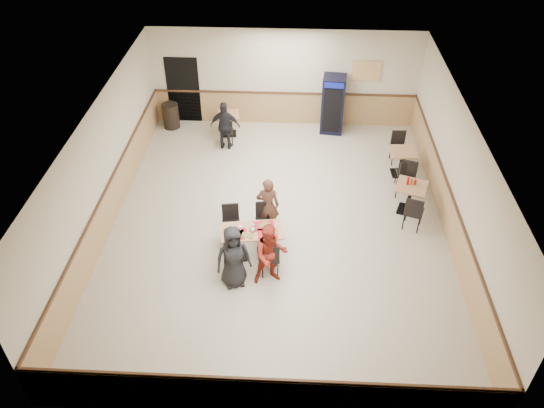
# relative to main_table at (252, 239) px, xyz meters

# --- Properties ---
(ground) EXTENTS (10.00, 10.00, 0.00)m
(ground) POSITION_rel_main_table_xyz_m (0.53, 1.07, -0.48)
(ground) COLOR beige
(ground) RESTS_ON ground
(room_shell) EXTENTS (10.00, 10.00, 10.00)m
(room_shell) POSITION_rel_main_table_xyz_m (2.31, 3.62, 0.10)
(room_shell) COLOR silver
(room_shell) RESTS_ON ground
(main_table) EXTENTS (1.44, 0.87, 0.72)m
(main_table) POSITION_rel_main_table_xyz_m (0.00, 0.00, 0.00)
(main_table) COLOR black
(main_table) RESTS_ON ground
(main_chairs) EXTENTS (1.42, 1.74, 0.92)m
(main_chairs) POSITION_rel_main_table_xyz_m (-0.05, -0.01, -0.02)
(main_chairs) COLOR black
(main_chairs) RESTS_ON ground
(diner_woman_left) EXTENTS (0.84, 0.68, 1.50)m
(diner_woman_left) POSITION_rel_main_table_xyz_m (-0.31, -0.88, 0.27)
(diner_woman_left) COLOR black
(diner_woman_left) RESTS_ON ground
(diner_woman_right) EXTENTS (0.83, 0.71, 1.49)m
(diner_woman_right) POSITION_rel_main_table_xyz_m (0.46, -0.76, 0.26)
(diner_woman_right) COLOR maroon
(diner_woman_right) RESTS_ON ground
(diner_man_opposite) EXTENTS (0.55, 0.37, 1.47)m
(diner_man_opposite) POSITION_rel_main_table_xyz_m (0.31, 0.88, 0.25)
(diner_man_opposite) COLOR #533123
(diner_man_opposite) RESTS_ON ground
(lone_diner) EXTENTS (0.87, 0.39, 1.46)m
(lone_diner) POSITION_rel_main_table_xyz_m (-1.12, 4.50, 0.25)
(lone_diner) COLOR black
(lone_diner) RESTS_ON ground
(tabletop_clutter) EXTENTS (1.20, 0.71, 0.12)m
(tabletop_clutter) POSITION_rel_main_table_xyz_m (-0.02, -0.06, 0.26)
(tabletop_clutter) COLOR red
(tabletop_clutter) RESTS_ON main_table
(side_table_near) EXTENTS (0.92, 0.92, 0.77)m
(side_table_near) POSITION_rel_main_table_xyz_m (3.74, 1.78, 0.03)
(side_table_near) COLOR black
(side_table_near) RESTS_ON ground
(side_table_near_chair_south) EXTENTS (0.58, 0.58, 0.98)m
(side_table_near_chair_south) POSITION_rel_main_table_xyz_m (3.74, 1.16, 0.01)
(side_table_near_chair_south) COLOR black
(side_table_near_chair_south) RESTS_ON ground
(side_table_near_chair_north) EXTENTS (0.58, 0.58, 0.98)m
(side_table_near_chair_north) POSITION_rel_main_table_xyz_m (3.74, 2.39, 0.01)
(side_table_near_chair_north) COLOR black
(side_table_near_chair_north) RESTS_ON ground
(side_table_far) EXTENTS (0.72, 0.72, 0.73)m
(side_table_far) POSITION_rel_main_table_xyz_m (3.77, 3.39, 0.01)
(side_table_far) COLOR black
(side_table_far) RESTS_ON ground
(side_table_far_chair_south) EXTENTS (0.45, 0.45, 0.93)m
(side_table_far_chair_south) POSITION_rel_main_table_xyz_m (3.77, 2.80, -0.02)
(side_table_far_chair_south) COLOR black
(side_table_far_chair_south) RESTS_ON ground
(side_table_far_chair_north) EXTENTS (0.45, 0.45, 0.93)m
(side_table_far_chair_north) POSITION_rel_main_table_xyz_m (3.77, 3.98, -0.02)
(side_table_far_chair_north) COLOR black
(side_table_far_chair_north) RESTS_ON ground
(condiment_caddy) EXTENTS (0.23, 0.06, 0.20)m
(condiment_caddy) POSITION_rel_main_table_xyz_m (3.71, 1.83, 0.38)
(condiment_caddy) COLOR #A10B12
(condiment_caddy) RESTS_ON side_table_near
(back_table) EXTENTS (0.72, 0.72, 0.69)m
(back_table) POSITION_rel_main_table_xyz_m (-1.12, 5.27, -0.03)
(back_table) COLOR black
(back_table) RESTS_ON ground
(back_table_chair_lone) EXTENTS (0.45, 0.45, 0.87)m
(back_table_chair_lone) POSITION_rel_main_table_xyz_m (-1.12, 4.72, -0.05)
(back_table_chair_lone) COLOR black
(back_table_chair_lone) RESTS_ON ground
(pepsi_cooler) EXTENTS (0.73, 0.74, 1.76)m
(pepsi_cooler) POSITION_rel_main_table_xyz_m (2.00, 5.66, 0.40)
(pepsi_cooler) COLOR black
(pepsi_cooler) RESTS_ON ground
(trash_bin) EXTENTS (0.50, 0.50, 0.78)m
(trash_bin) POSITION_rel_main_table_xyz_m (-2.95, 5.62, -0.09)
(trash_bin) COLOR black
(trash_bin) RESTS_ON ground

